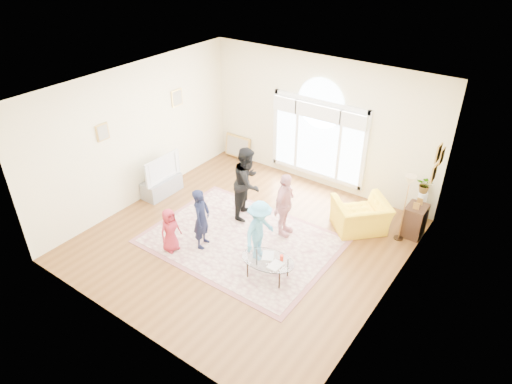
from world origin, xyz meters
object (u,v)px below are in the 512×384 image
Objects in this scene: tv_console at (162,186)px; armchair at (360,216)px; television at (160,167)px; coffee_table at (268,261)px; area_rug at (241,241)px.

tv_console is 4.75m from armchair.
coffee_table is at bearing -14.72° from television.
armchair is (4.53, 1.41, -0.37)m from television.
tv_console reaches higher than area_rug.
coffee_table reaches higher than area_rug.
armchair is (4.54, 1.41, 0.14)m from tv_console.
coffee_table is (3.78, -0.99, -0.33)m from television.
television is (-2.71, 0.40, 0.72)m from area_rug.
tv_console is 0.52m from television.
armchair reaches higher than tv_console.
tv_console is at bearing 157.11° from coffee_table.
coffee_table is at bearing -14.69° from tv_console.
armchair is at bearing 17.27° from tv_console.
tv_console is 0.94× the size of television.
tv_console is at bearing 171.66° from area_rug.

